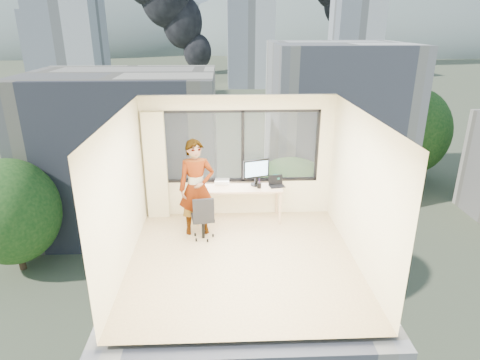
{
  "coord_description": "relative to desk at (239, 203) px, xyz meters",
  "views": [
    {
      "loc": [
        -0.31,
        -6.36,
        3.96
      ],
      "look_at": [
        0.0,
        1.0,
        1.15
      ],
      "focal_mm": 31.01,
      "sensor_mm": 36.0,
      "label": 1
    }
  ],
  "objects": [
    {
      "name": "far_tower_d",
      "position": [
        -60.0,
        148.34,
        -3.38
      ],
      "size": [
        16.0,
        14.0,
        22.0
      ],
      "primitive_type": "cube",
      "color": "silver",
      "rests_on": "exterior_ground"
    },
    {
      "name": "far_tower_c",
      "position": [
        45.0,
        138.34,
        -1.38
      ],
      "size": [
        15.0,
        15.0,
        26.0
      ],
      "primitive_type": "cube",
      "color": "silver",
      "rests_on": "exterior_ground"
    },
    {
      "name": "near_bldg_b",
      "position": [
        12.0,
        36.34,
        -6.38
      ],
      "size": [
        14.0,
        13.0,
        16.0
      ],
      "primitive_type": "cube",
      "color": "white",
      "rests_on": "exterior_ground"
    },
    {
      "name": "exterior_ground",
      "position": [
        0.0,
        118.34,
        -14.38
      ],
      "size": [
        400.0,
        400.0,
        0.04
      ],
      "primitive_type": "cube",
      "color": "#515B3D",
      "rests_on": "ground"
    },
    {
      "name": "far_tower_a",
      "position": [
        -35.0,
        93.34,
        -0.38
      ],
      "size": [
        14.0,
        14.0,
        28.0
      ],
      "primitive_type": "cube",
      "color": "silver",
      "rests_on": "exterior_ground"
    },
    {
      "name": "cellphone",
      "position": [
        -0.7,
        -0.1,
        0.38
      ],
      "size": [
        0.12,
        0.07,
        0.01
      ],
      "primitive_type": "cube",
      "rotation": [
        0.0,
        0.0,
        -0.15
      ],
      "color": "black",
      "rests_on": "desk"
    },
    {
      "name": "tree_a",
      "position": [
        -16.0,
        20.34,
        -10.38
      ],
      "size": [
        7.0,
        7.0,
        8.0
      ],
      "primitive_type": null,
      "color": "#1D4D19",
      "rests_on": "exterior_ground"
    },
    {
      "name": "wall_right",
      "position": [
        2.0,
        -1.66,
        0.93
      ],
      "size": [
        0.01,
        4.0,
        2.6
      ],
      "primitive_type": "cube",
      "color": "beige",
      "rests_on": "ground"
    },
    {
      "name": "pen_cup",
      "position": [
        0.42,
        -0.09,
        0.43
      ],
      "size": [
        0.11,
        0.11,
        0.11
      ],
      "primitive_type": "cylinder",
      "rotation": [
        0.0,
        0.0,
        -0.27
      ],
      "color": "black",
      "rests_on": "desk"
    },
    {
      "name": "desk",
      "position": [
        0.0,
        0.0,
        0.0
      ],
      "size": [
        1.8,
        0.6,
        0.75
      ],
      "primitive_type": "cube",
      "color": "beige",
      "rests_on": "floor"
    },
    {
      "name": "tree_b",
      "position": [
        4.0,
        16.34,
        -9.88
      ],
      "size": [
        7.6,
        7.6,
        9.0
      ],
      "primitive_type": null,
      "color": "#1D4D19",
      "rests_on": "exterior_ground"
    },
    {
      "name": "tree_c",
      "position": [
        22.0,
        38.34,
        -9.38
      ],
      "size": [
        8.4,
        8.4,
        10.0
      ],
      "primitive_type": null,
      "color": "#1D4D19",
      "rests_on": "exterior_ground"
    },
    {
      "name": "game_console",
      "position": [
        -0.35,
        0.22,
        0.41
      ],
      "size": [
        0.32,
        0.28,
        0.07
      ],
      "primitive_type": "cube",
      "rotation": [
        0.0,
        0.0,
        -0.09
      ],
      "color": "white",
      "rests_on": "desk"
    },
    {
      "name": "monitor",
      "position": [
        0.37,
        0.08,
        0.66
      ],
      "size": [
        0.58,
        0.28,
        0.57
      ],
      "primitive_type": null,
      "rotation": [
        0.0,
        0.0,
        0.3
      ],
      "color": "black",
      "rests_on": "desk"
    },
    {
      "name": "wall_front",
      "position": [
        0.0,
        -3.66,
        0.93
      ],
      "size": [
        4.0,
        0.01,
        2.6
      ],
      "primitive_type": "cube",
      "color": "beige",
      "rests_on": "ground"
    },
    {
      "name": "near_bldg_a",
      "position": [
        -9.0,
        28.34,
        -7.38
      ],
      "size": [
        16.0,
        12.0,
        14.0
      ],
      "primitive_type": "cube",
      "color": "beige",
      "rests_on": "exterior_ground"
    },
    {
      "name": "laptop",
      "position": [
        0.8,
        -0.02,
        0.47
      ],
      "size": [
        0.36,
        0.38,
        0.2
      ],
      "primitive_type": null,
      "rotation": [
        0.0,
        0.0,
        0.19
      ],
      "color": "black",
      "rests_on": "desk"
    },
    {
      "name": "wall_left",
      "position": [
        -2.0,
        -1.66,
        0.93
      ],
      "size": [
        0.01,
        4.0,
        2.6
      ],
      "primitive_type": "cube",
      "color": "beige",
      "rests_on": "ground"
    },
    {
      "name": "person",
      "position": [
        -0.84,
        -0.54,
        0.58
      ],
      "size": [
        0.75,
        0.55,
        1.91
      ],
      "primitive_type": "imported",
      "rotation": [
        0.0,
        0.0,
        0.13
      ],
      "color": "#2D2D33",
      "rests_on": "floor"
    },
    {
      "name": "hill_b",
      "position": [
        100.0,
        318.34,
        -14.38
      ],
      "size": [
        300.0,
        220.0,
        96.0
      ],
      "primitive_type": "ellipsoid",
      "color": "slate",
      "rests_on": "exterior_ground"
    },
    {
      "name": "window_wall",
      "position": [
        0.05,
        0.34,
        1.15
      ],
      "size": [
        3.3,
        0.16,
        1.55
      ],
      "primitive_type": null,
      "color": "black",
      "rests_on": "ground"
    },
    {
      "name": "far_tower_b",
      "position": [
        8.0,
        118.34,
        0.62
      ],
      "size": [
        13.0,
        13.0,
        30.0
      ],
      "primitive_type": "cube",
      "color": "silver",
      "rests_on": "exterior_ground"
    },
    {
      "name": "curtain",
      "position": [
        -1.72,
        0.22,
        0.77
      ],
      "size": [
        0.45,
        0.14,
        2.3
      ],
      "primitive_type": "cube",
      "color": "beige",
      "rests_on": "floor"
    },
    {
      "name": "chair",
      "position": [
        -0.72,
        -0.8,
        0.09
      ],
      "size": [
        0.54,
        0.54,
        0.93
      ],
      "primitive_type": null,
      "rotation": [
        0.0,
        0.0,
        0.16
      ],
      "color": "black",
      "rests_on": "floor"
    },
    {
      "name": "hill_a",
      "position": [
        -120.0,
        318.34,
        -14.38
      ],
      "size": [
        288.0,
        216.0,
        90.0
      ],
      "primitive_type": "ellipsoid",
      "color": "slate",
      "rests_on": "exterior_ground"
    },
    {
      "name": "ceiling",
      "position": [
        0.0,
        -1.66,
        2.23
      ],
      "size": [
        4.0,
        4.0,
        0.01
      ],
      "primitive_type": "cube",
      "color": "white",
      "rests_on": "ground"
    },
    {
      "name": "floor",
      "position": [
        0.0,
        -1.66,
        -0.38
      ],
      "size": [
        4.0,
        4.0,
        0.01
      ],
      "primitive_type": "cube",
      "color": "#CEBB86",
      "rests_on": "ground"
    },
    {
      "name": "handbag",
      "position": [
        0.8,
        0.15,
        0.48
      ],
      "size": [
        0.28,
        0.15,
        0.21
      ],
      "primitive_type": "ellipsoid",
      "rotation": [
        0.0,
        0.0,
        -0.04
      ],
      "color": "#0C4C41",
      "rests_on": "desk"
    }
  ]
}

